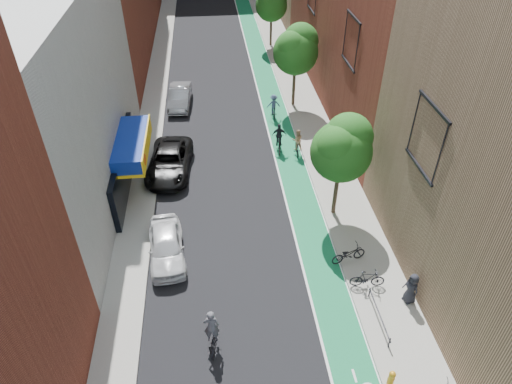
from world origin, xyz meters
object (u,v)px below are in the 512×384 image
object	(u,v)px
parked_car_silver	(180,97)
pedestrian	(411,288)
cyclist_lane_mid	(279,141)
fire_hydrant	(392,378)
cyclist_lead	(212,334)
cyclist_lane_far	(274,107)
cyclist_lane_near	(297,144)
parked_car_white	(166,246)
parked_car_black	(169,161)

from	to	relation	value
parked_car_silver	pedestrian	world-z (taller)	pedestrian
cyclist_lane_mid	fire_hydrant	bearing A→B (deg)	102.59
cyclist_lane_mid	pedestrian	size ratio (longest dim) A/B	1.20
cyclist_lead	cyclist_lane_far	world-z (taller)	cyclist_lead
pedestrian	fire_hydrant	distance (m)	4.66
cyclist_lead	fire_hydrant	bearing A→B (deg)	163.04
cyclist_lane_near	fire_hydrant	xyz separation A→B (m)	(0.69, -17.54, -0.22)
cyclist_lane_near	pedestrian	size ratio (longest dim) A/B	1.11
cyclist_lane_near	fire_hydrant	size ratio (longest dim) A/B	2.38
parked_car_white	cyclist_lane_near	distance (m)	12.60
cyclist_lane_near	pedestrian	xyz separation A→B (m)	(2.99, -13.52, 0.21)
cyclist_lead	cyclist_lane_mid	bearing A→B (deg)	-105.13
parked_car_white	cyclist_lane_far	bearing A→B (deg)	56.41
cyclist_lane_far	cyclist_lane_near	bearing A→B (deg)	96.79
cyclist_lane_near	parked_car_silver	bearing A→B (deg)	-41.73
pedestrian	parked_car_silver	bearing A→B (deg)	-171.37
cyclist_lead	cyclist_lane_far	bearing A→B (deg)	-101.60
parked_car_white	pedestrian	bearing A→B (deg)	-26.27
fire_hydrant	parked_car_black	bearing A→B (deg)	120.20
parked_car_silver	cyclist_lead	world-z (taller)	cyclist_lead
cyclist_lane_far	pedestrian	bearing A→B (deg)	99.04
cyclist_lane_mid	fire_hydrant	xyz separation A→B (m)	(1.87, -18.18, -0.18)
parked_car_silver	parked_car_white	bearing A→B (deg)	-87.07
parked_car_white	cyclist_lead	size ratio (longest dim) A/B	2.04
parked_car_silver	cyclist_lead	xyz separation A→B (m)	(1.93, -23.30, 0.01)
parked_car_black	parked_car_silver	bearing A→B (deg)	93.03
parked_car_silver	fire_hydrant	world-z (taller)	parked_car_silver
cyclist_lane_mid	fire_hydrant	distance (m)	18.27
parked_car_black	cyclist_lane_mid	world-z (taller)	cyclist_lane_mid
cyclist_lane_mid	parked_car_white	bearing A→B (deg)	59.42
parked_car_silver	fire_hydrant	distance (m)	27.49
pedestrian	cyclist_lane_mid	bearing A→B (deg)	177.68
parked_car_silver	cyclist_lane_far	xyz separation A→B (m)	(7.46, -2.89, 0.09)
parked_car_black	cyclist_lead	distance (m)	13.87
cyclist_lead	fire_hydrant	world-z (taller)	cyclist_lead
cyclist_lane_mid	parked_car_silver	bearing A→B (deg)	-40.57
parked_car_white	parked_car_silver	xyz separation A→B (m)	(0.29, 17.58, 0.01)
cyclist_lead	parked_car_silver	bearing A→B (deg)	-81.71
parked_car_white	fire_hydrant	distance (m)	12.54
parked_car_white	parked_car_silver	bearing A→B (deg)	83.28
cyclist_lane_far	cyclist_lead	bearing A→B (deg)	72.35
cyclist_lead	cyclist_lane_near	distance (m)	16.21
cyclist_lead	parked_car_black	bearing A→B (deg)	-76.53
cyclist_lead	fire_hydrant	size ratio (longest dim) A/B	2.78
parked_car_black	cyclist_lead	size ratio (longest dim) A/B	2.58
cyclist_lane_far	parked_car_black	bearing A→B (deg)	37.90
cyclist_lead	pedestrian	xyz separation A→B (m)	(9.41, 1.37, 0.22)
pedestrian	parked_car_white	bearing A→B (deg)	-129.22
cyclist_lane_far	cyclist_lane_mid	bearing A→B (deg)	84.25
cyclist_lead	pedestrian	world-z (taller)	cyclist_lead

